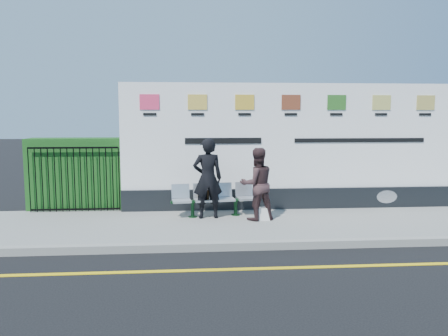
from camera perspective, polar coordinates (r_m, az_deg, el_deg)
The scene contains 12 objects.
ground at distance 7.12m, azimuth 11.41°, elevation -12.61°, with size 80.00×80.00×0.00m, color black.
pavement at distance 9.43m, azimuth 7.24°, elevation -7.30°, with size 14.00×3.00×0.12m, color gray.
kerb at distance 8.01m, azimuth 9.44°, elevation -9.81°, with size 14.00×0.18×0.14m, color gray.
yellow_line at distance 7.11m, azimuth 11.41°, elevation -12.58°, with size 14.00×0.10×0.01m, color yellow.
billboard at distance 10.61m, azimuth 8.52°, elevation 1.71°, with size 8.00×0.30×3.00m.
hedge at distance 11.17m, azimuth -18.39°, elevation -0.64°, with size 2.35×0.70×1.70m, color #1A5219.
railing at distance 10.74m, azimuth -18.95°, elevation -1.37°, with size 2.05×0.06×1.54m, color black, non-canonical shape.
bench at distance 9.78m, azimuth -1.27°, elevation -5.16°, with size 1.86×0.50×0.40m, color silver, non-canonical shape.
woman_left at distance 9.51m, azimuth -2.15°, elevation -1.36°, with size 0.64×0.42×1.76m, color black.
woman_right at distance 9.38m, azimuth 4.32°, elevation -2.10°, with size 0.76×0.59×1.56m, color #3C2729.
handbag_brown at distance 9.69m, azimuth -2.70°, elevation -3.51°, with size 0.24×0.10×0.19m, color #33200E.
carrier_bag_white at distance 9.48m, azimuth 5.12°, elevation -5.97°, with size 0.27×0.16×0.27m, color white.
Camera 1 is at (-1.88, -6.45, 2.35)m, focal length 35.00 mm.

